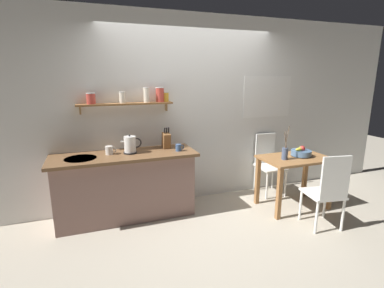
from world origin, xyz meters
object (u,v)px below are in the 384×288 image
at_px(dining_chair_near, 328,189).
at_px(fruit_bowl, 301,152).
at_px(electric_kettle, 130,145).
at_px(twig_vase, 285,153).
at_px(dining_table, 295,166).
at_px(coffee_mug_by_sink, 109,150).
at_px(knife_block, 166,140).
at_px(coffee_mug_spare, 179,148).
at_px(dining_chair_far, 268,161).

relative_size(dining_chair_near, fruit_bowl, 3.45).
relative_size(fruit_bowl, electric_kettle, 1.06).
bearing_deg(fruit_bowl, twig_vase, -170.12).
distance_m(dining_table, electric_kettle, 2.30).
xyz_separation_m(dining_chair_near, twig_vase, (-0.18, 0.62, 0.31)).
bearing_deg(coffee_mug_by_sink, knife_block, 4.59).
bearing_deg(dining_chair_near, fruit_bowl, 77.92).
bearing_deg(twig_vase, dining_table, 8.99).
height_order(twig_vase, coffee_mug_spare, twig_vase).
relative_size(dining_chair_far, coffee_mug_spare, 8.08).
distance_m(electric_kettle, coffee_mug_spare, 0.63).
relative_size(dining_chair_far, electric_kettle, 3.62).
distance_m(dining_chair_far, electric_kettle, 2.24).
height_order(dining_table, dining_chair_far, dining_chair_far).
height_order(dining_chair_near, dining_chair_far, dining_chair_near).
bearing_deg(knife_block, electric_kettle, -169.70).
xyz_separation_m(fruit_bowl, twig_vase, (-0.32, -0.06, 0.03)).
xyz_separation_m(dining_chair_near, dining_chair_far, (0.01, 1.25, -0.00)).
height_order(dining_table, knife_block, knife_block).
distance_m(dining_table, twig_vase, 0.31).
height_order(twig_vase, knife_block, twig_vase).
height_order(dining_chair_far, electric_kettle, electric_kettle).
xyz_separation_m(coffee_mug_by_sink, coffee_mug_spare, (0.88, -0.13, -0.01)).
distance_m(dining_table, coffee_mug_spare, 1.67).
height_order(dining_chair_near, coffee_mug_by_sink, coffee_mug_by_sink).
distance_m(electric_kettle, knife_block, 0.51).
bearing_deg(dining_table, fruit_bowl, 11.61).
height_order(fruit_bowl, twig_vase, twig_vase).
relative_size(dining_chair_far, fruit_bowl, 3.40).
relative_size(dining_table, coffee_mug_spare, 8.17).
relative_size(dining_chair_far, coffee_mug_by_sink, 6.92).
distance_m(dining_table, coffee_mug_by_sink, 2.55).
bearing_deg(twig_vase, coffee_mug_by_sink, 166.31).
distance_m(twig_vase, coffee_mug_spare, 1.45).
relative_size(fruit_bowl, coffee_mug_by_sink, 2.04).
xyz_separation_m(fruit_bowl, knife_block, (-1.82, 0.55, 0.20)).
relative_size(fruit_bowl, twig_vase, 0.61).
xyz_separation_m(electric_kettle, coffee_mug_by_sink, (-0.26, 0.03, -0.06)).
bearing_deg(coffee_mug_spare, fruit_bowl, -11.94).
xyz_separation_m(dining_chair_far, coffee_mug_by_sink, (-2.45, -0.08, 0.42)).
height_order(fruit_bowl, coffee_mug_by_sink, coffee_mug_by_sink).
bearing_deg(electric_kettle, knife_block, 10.30).
relative_size(twig_vase, coffee_mug_by_sink, 3.35).
relative_size(dining_table, coffee_mug_by_sink, 7.01).
xyz_separation_m(dining_chair_far, twig_vase, (-0.19, -0.63, 0.31)).
relative_size(dining_table, dining_chair_far, 1.01).
bearing_deg(fruit_bowl, dining_table, -168.39).
height_order(dining_chair_near, twig_vase, twig_vase).
bearing_deg(dining_table, electric_kettle, 167.60).
height_order(dining_table, fruit_bowl, fruit_bowl).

